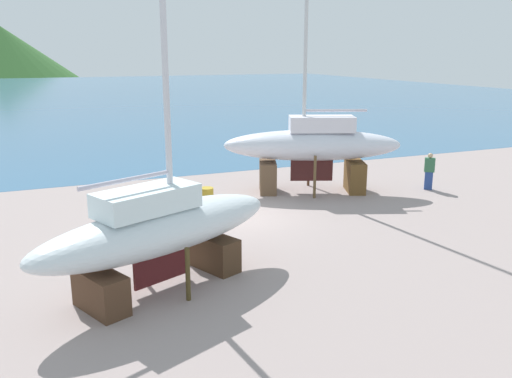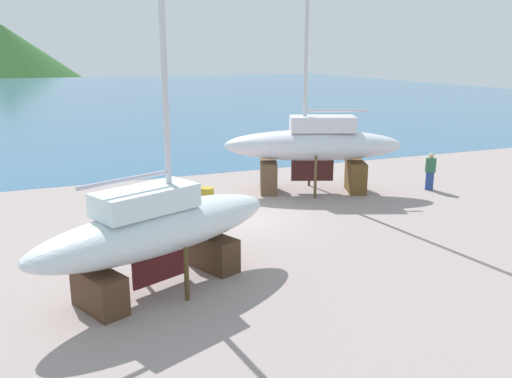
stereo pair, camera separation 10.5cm
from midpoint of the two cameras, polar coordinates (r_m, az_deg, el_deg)
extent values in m
plane|color=gray|center=(16.93, 2.74, -6.32)|extent=(44.18, 44.18, 0.00)
cube|color=#346289|center=(83.62, -18.06, 9.53)|extent=(134.71, 115.53, 0.01)
cone|color=#2F5E28|center=(203.19, -25.30, 11.29)|extent=(83.46, 83.46, 29.80)
cube|color=brown|center=(23.50, 1.13, 1.30)|extent=(1.23, 1.74, 1.35)
cube|color=brown|center=(23.97, 10.32, 1.33)|extent=(1.23, 1.74, 1.35)
cylinder|color=brown|center=(22.54, 6.12, 1.26)|extent=(0.12, 0.12, 1.80)
cylinder|color=brown|center=(24.67, 5.48, 2.41)|extent=(0.12, 0.12, 1.80)
ellipsoid|color=silver|center=(23.38, 5.85, 4.65)|extent=(7.86, 4.63, 1.31)
cube|color=#441C1B|center=(23.60, 5.79, 1.98)|extent=(1.74, 0.74, 0.92)
cube|color=silver|center=(23.30, 6.85, 6.88)|extent=(3.00, 2.11, 0.66)
cylinder|color=silver|center=(23.32, 8.31, 8.25)|extent=(2.54, 1.07, 0.11)
cube|color=#442E1D|center=(15.31, -4.69, -6.73)|extent=(1.25, 1.69, 0.96)
cube|color=#4A3120|center=(13.43, -16.35, -10.40)|extent=(1.25, 1.69, 0.96)
cylinder|color=#4D3A1E|center=(15.03, -12.54, -6.59)|extent=(0.12, 0.12, 1.37)
cylinder|color=#483A1D|center=(13.43, -7.46, -8.95)|extent=(0.12, 0.12, 1.37)
ellipsoid|color=silver|center=(13.90, -10.32, -4.19)|extent=(7.29, 4.59, 1.18)
cube|color=#541B1D|center=(14.24, -10.14, -8.03)|extent=(1.60, 0.75, 0.83)
cube|color=silver|center=(13.47, -11.70, -1.17)|extent=(2.81, 2.07, 0.59)
cylinder|color=silver|center=(13.04, -13.76, 0.95)|extent=(2.33, 1.09, 0.11)
cube|color=navy|center=(25.15, 17.70, 0.86)|extent=(0.39, 0.37, 0.81)
cube|color=#336947|center=(25.01, 17.82, 2.45)|extent=(0.50, 0.46, 0.62)
sphere|color=tan|center=(24.93, 17.90, 3.40)|extent=(0.22, 0.22, 0.22)
cylinder|color=olive|center=(21.17, -5.40, -0.95)|extent=(0.56, 0.56, 0.82)
cube|color=brown|center=(21.35, -9.19, -1.89)|extent=(1.65, 2.01, 0.15)
camera|label=1|loc=(0.05, -90.16, -0.04)|focal=37.73mm
camera|label=2|loc=(0.05, 89.84, 0.04)|focal=37.73mm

